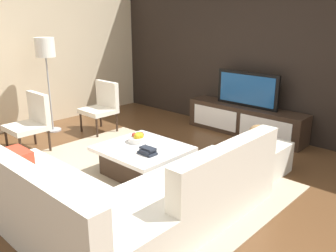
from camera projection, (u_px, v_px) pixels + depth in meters
ground_plane at (143, 179)px, 4.45m from camera, size 14.00×14.00×0.00m
feature_wall_back at (259, 51)px, 5.91m from camera, size 6.40×0.12×2.80m
side_wall_left at (26, 49)px, 6.25m from camera, size 0.12×5.20×2.80m
area_rug at (137, 176)px, 4.51m from camera, size 3.45×2.45×0.01m
media_console at (245, 120)px, 6.04m from camera, size 2.10×0.44×0.50m
television at (247, 89)px, 5.88m from camera, size 1.13×0.06×0.58m
sectional_couch at (115, 198)px, 3.43m from camera, size 2.38×2.43×0.82m
coffee_table at (143, 160)px, 4.52m from camera, size 1.04×0.94×0.38m
accent_chair_near at (32, 119)px, 5.27m from camera, size 0.54×0.53×0.87m
floor_lamp at (45, 53)px, 5.91m from camera, size 0.33×0.33×1.62m
ottoman at (256, 157)px, 4.61m from camera, size 0.70×0.70×0.40m
fruit_bowl at (139, 138)px, 4.63m from camera, size 0.28×0.28×0.14m
accent_chair_far at (102, 104)px, 6.18m from camera, size 0.54×0.50×0.87m
decorative_ball at (258, 134)px, 4.51m from camera, size 0.24×0.24×0.24m
book_stack at (148, 151)px, 4.22m from camera, size 0.22×0.14×0.09m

